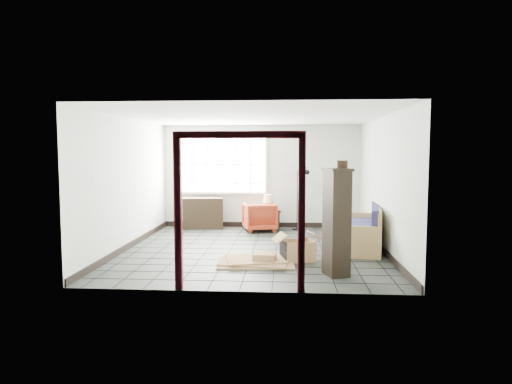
# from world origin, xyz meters

# --- Properties ---
(ground) EXTENTS (5.50, 5.50, 0.00)m
(ground) POSITION_xyz_m (0.00, 0.00, 0.00)
(ground) COLOR black
(ground) RESTS_ON ground
(room_shell) EXTENTS (5.02, 5.52, 2.61)m
(room_shell) POSITION_xyz_m (0.00, 0.03, 1.68)
(room_shell) COLOR beige
(room_shell) RESTS_ON ground
(window_panel) EXTENTS (2.32, 0.08, 1.52)m
(window_panel) POSITION_xyz_m (-1.00, 2.70, 1.60)
(window_panel) COLOR silver
(window_panel) RESTS_ON ground
(doorway_trim) EXTENTS (1.80, 0.08, 2.20)m
(doorway_trim) POSITION_xyz_m (0.00, -2.70, 1.38)
(doorway_trim) COLOR #3A0D14
(doorway_trim) RESTS_ON ground
(futon_sofa) EXTENTS (1.08, 2.05, 0.86)m
(futon_sofa) POSITION_xyz_m (2.21, 0.26, 0.31)
(futon_sofa) COLOR #A28349
(futon_sofa) RESTS_ON ground
(armchair) EXTENTS (0.89, 0.86, 0.76)m
(armchair) POSITION_xyz_m (-0.01, 2.14, 0.38)
(armchair) COLOR maroon
(armchair) RESTS_ON ground
(side_table) EXTENTS (0.57, 0.57, 0.48)m
(side_table) POSITION_xyz_m (0.23, 2.40, 0.40)
(side_table) COLOR black
(side_table) RESTS_ON ground
(table_lamp) EXTENTS (0.29, 0.29, 0.39)m
(table_lamp) POSITION_xyz_m (0.19, 2.34, 0.75)
(table_lamp) COLOR black
(table_lamp) RESTS_ON side_table
(projector) EXTENTS (0.34, 0.30, 0.10)m
(projector) POSITION_xyz_m (0.28, 2.39, 0.53)
(projector) COLOR silver
(projector) RESTS_ON side_table
(floor_lamp) EXTENTS (0.48, 0.31, 1.55)m
(floor_lamp) POSITION_xyz_m (1.03, 2.40, 0.83)
(floor_lamp) COLOR black
(floor_lamp) RESTS_ON ground
(console_shelf) EXTENTS (1.04, 0.54, 0.78)m
(console_shelf) POSITION_xyz_m (-1.45, 2.40, 0.39)
(console_shelf) COLOR black
(console_shelf) RESTS_ON ground
(tall_shelf) EXTENTS (0.47, 0.54, 1.67)m
(tall_shelf) POSITION_xyz_m (1.42, -1.81, 0.85)
(tall_shelf) COLOR black
(tall_shelf) RESTS_ON ground
(pot) EXTENTS (0.21, 0.21, 0.12)m
(pot) POSITION_xyz_m (1.50, -1.79, 1.73)
(pot) COLOR black
(pot) RESTS_ON tall_shelf
(open_box) EXTENTS (0.96, 0.66, 0.50)m
(open_box) POSITION_xyz_m (0.85, -0.86, 0.18)
(open_box) COLOR #9C804B
(open_box) RESTS_ON ground
(cardboard_pile) EXTENTS (1.36, 1.00, 0.19)m
(cardboard_pile) POSITION_xyz_m (0.14, -1.15, 0.05)
(cardboard_pile) COLOR #9C804B
(cardboard_pile) RESTS_ON ground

